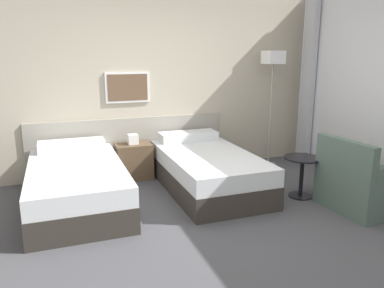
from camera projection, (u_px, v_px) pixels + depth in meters
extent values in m
plane|color=#47474C|center=(222.00, 227.00, 3.94)|extent=(16.00, 16.00, 0.00)
cube|color=#B7AD99|center=(162.00, 83.00, 5.64)|extent=(10.00, 0.06, 2.70)
cube|color=gray|center=(130.00, 146.00, 5.63)|extent=(2.92, 0.04, 0.85)
cube|color=white|center=(128.00, 87.00, 5.42)|extent=(0.64, 0.03, 0.44)
cube|color=brown|center=(128.00, 87.00, 5.41)|extent=(0.58, 0.01, 0.38)
cube|color=#B7BAC1|center=(308.00, 83.00, 6.08)|extent=(0.10, 0.24, 2.64)
cube|color=#332D28|center=(78.00, 194.00, 4.47)|extent=(1.08, 2.00, 0.29)
cube|color=silver|center=(76.00, 174.00, 4.41)|extent=(1.07, 1.98, 0.21)
cube|color=silver|center=(72.00, 145.00, 5.08)|extent=(0.87, 0.34, 0.13)
cube|color=#332D28|center=(207.00, 178.00, 5.04)|extent=(1.08, 2.00, 0.29)
cube|color=silver|center=(208.00, 160.00, 4.98)|extent=(1.07, 1.98, 0.21)
cube|color=silver|center=(188.00, 136.00, 5.64)|extent=(0.87, 0.34, 0.13)
cube|color=brown|center=(134.00, 161.00, 5.44)|extent=(0.51, 0.38, 0.52)
cube|color=white|center=(133.00, 139.00, 5.36)|extent=(0.14, 0.14, 0.14)
cylinder|color=#9E9993|center=(268.00, 164.00, 6.15)|extent=(0.24, 0.24, 0.02)
cylinder|color=#9E9993|center=(270.00, 115.00, 5.96)|extent=(0.02, 0.02, 1.61)
cube|color=white|center=(273.00, 57.00, 5.75)|extent=(0.28, 0.28, 0.20)
cylinder|color=black|center=(300.00, 196.00, 4.79)|extent=(0.30, 0.30, 0.01)
cylinder|color=black|center=(301.00, 177.00, 4.73)|extent=(0.05, 0.05, 0.49)
cylinder|color=black|center=(303.00, 158.00, 4.67)|extent=(0.46, 0.46, 0.02)
cube|color=#4C6056|center=(365.00, 190.00, 4.41)|extent=(0.88, 0.86, 0.44)
cube|color=#4C6056|center=(345.00, 158.00, 4.17)|extent=(0.15, 0.82, 0.42)
cube|color=#4C6056|center=(344.00, 157.00, 4.66)|extent=(0.71, 0.13, 0.18)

